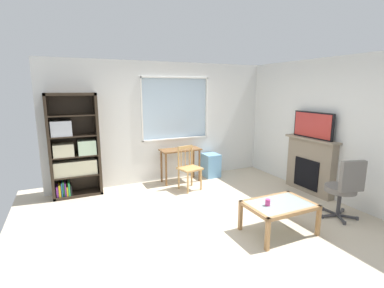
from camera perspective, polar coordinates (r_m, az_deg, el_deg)
ground at (r=4.69m, az=3.68°, el=-15.04°), size 5.97×5.51×0.02m
wall_back_with_window at (r=6.31m, az=-6.37°, el=3.96°), size 4.97×0.15×2.63m
wall_right at (r=5.92m, az=26.09°, el=2.85°), size 0.12×4.71×2.63m
bookshelf at (r=5.82m, az=-23.05°, el=-1.18°), size 0.90×0.38×1.99m
desk_under_window at (r=6.22m, az=-2.38°, el=-2.29°), size 0.89×0.41×0.75m
wooden_chair at (r=5.79m, az=-0.66°, el=-4.80°), size 0.50×0.48×0.90m
plastic_drawer_unit at (r=6.68m, az=3.86°, el=-4.32°), size 0.35×0.40×0.54m
fireplace at (r=6.08m, az=22.96°, el=-4.00°), size 0.26×1.17×1.11m
tv at (r=5.92m, az=23.44°, el=3.55°), size 0.06×0.91×0.51m
office_chair at (r=5.06m, az=28.70°, el=-7.56°), size 0.58×0.61×1.00m
coffee_table at (r=4.30m, az=17.37°, el=-12.26°), size 0.96×0.66×0.45m
sippy_cup at (r=4.14m, az=15.19°, el=-11.41°), size 0.07×0.07×0.09m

